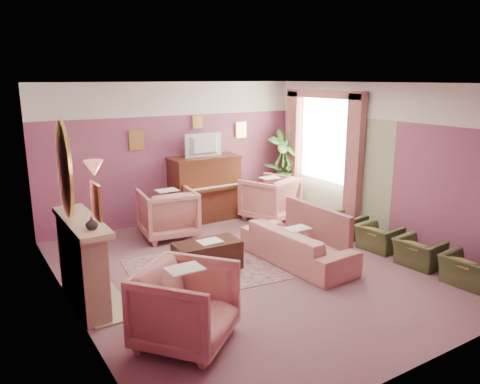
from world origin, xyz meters
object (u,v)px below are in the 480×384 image
sofa (297,238)px  olive_chair_a (469,266)px  side_table (281,194)px  floral_armchair_left (168,211)px  floral_armchair_right (270,196)px  olive_chair_d (345,221)px  olive_chair_b (420,248)px  piano (205,189)px  floral_armchair_front (186,302)px  coffee_table (207,256)px  olive_chair_c (379,234)px  television (205,143)px

sofa → olive_chair_a: sofa is taller
side_table → floral_armchair_left: bearing=-171.8°
side_table → floral_armchair_right: bearing=-142.2°
sofa → olive_chair_d: sofa is taller
olive_chair_b → olive_chair_d: 1.64m
side_table → piano: bearing=174.8°
olive_chair_a → olive_chair_b: (0.00, 0.82, 0.00)m
floral_armchair_right → floral_armchair_front: 4.85m
coffee_table → olive_chair_c: size_ratio=1.49×
coffee_table → floral_armchair_front: 2.06m
sofa → olive_chair_a: bearing=-51.3°
olive_chair_b → side_table: side_table is taller
piano → olive_chair_b: size_ratio=2.09×
television → floral_armchair_front: 4.76m
sofa → side_table: bearing=57.9°
piano → coffee_table: size_ratio=1.40×
olive_chair_b → olive_chair_c: bearing=90.0°
sofa → floral_armchair_right: floral_armchair_right is taller
piano → television: (0.00, -0.05, 0.95)m
sofa → olive_chair_c: size_ratio=3.00×
floral_armchair_right → olive_chair_b: bearing=-80.6°
piano → olive_chair_c: piano is taller
olive_chair_c → piano: bearing=118.2°
coffee_table → floral_armchair_front: size_ratio=1.00×
sofa → olive_chair_b: (1.55, -1.11, -0.12)m
television → piano: bearing=90.0°
olive_chair_c → side_table: side_table is taller
television → olive_chair_d: size_ratio=1.19×
floral_armchair_right → olive_chair_c: (0.54, -2.45, -0.21)m
floral_armchair_left → olive_chair_c: size_ratio=1.49×
sofa → olive_chair_a: 2.48m
television → olive_chair_b: television is taller
television → olive_chair_a: (1.69, -4.73, -1.31)m
television → sofa: bearing=-87.2°
olive_chair_d → olive_chair_a: bearing=-90.0°
olive_chair_a → side_table: size_ratio=0.96×
olive_chair_a → olive_chair_c: same height
olive_chair_a → olive_chair_b: bearing=90.0°
coffee_table → floral_armchair_left: (0.12, 1.76, 0.27)m
piano → coffee_table: piano is taller
floral_armchair_right → olive_chair_a: 4.13m
television → floral_armchair_front: (-2.37, -3.98, -1.10)m
floral_armchair_right → floral_armchair_left: bearing=177.3°
sofa → olive_chair_b: 1.91m
coffee_table → olive_chair_a: (2.89, -2.44, 0.06)m
sofa → floral_armchair_front: size_ratio=2.02×
floral_armchair_left → floral_armchair_right: (2.23, -0.10, 0.00)m
piano → olive_chair_a: 5.08m
television → coffee_table: (-1.21, -2.29, -1.38)m
piano → olive_chair_a: bearing=-70.6°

